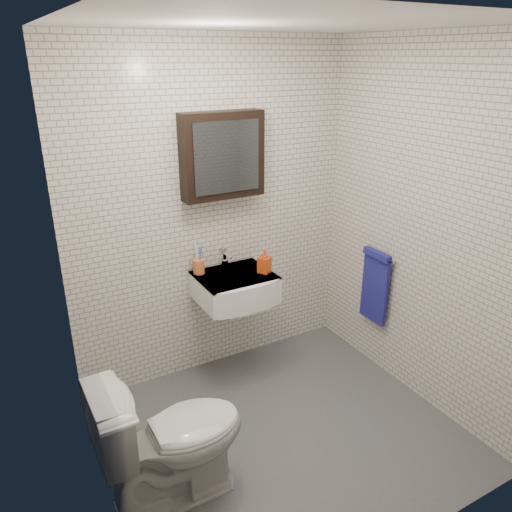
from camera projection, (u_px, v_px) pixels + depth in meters
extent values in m
cube|color=#4A4D51|center=(282.00, 433.00, 3.34)|extent=(2.20, 2.00, 0.01)
cube|color=silver|center=(214.00, 216.00, 3.68)|extent=(2.20, 0.02, 2.50)
cube|color=silver|center=(417.00, 343.00, 2.06)|extent=(2.20, 0.02, 2.50)
cube|color=silver|center=(91.00, 305.00, 2.37)|extent=(0.02, 2.00, 2.50)
cube|color=silver|center=(424.00, 231.00, 3.37)|extent=(0.02, 2.00, 2.50)
cube|color=white|center=(293.00, 22.00, 2.40)|extent=(2.20, 2.00, 0.02)
cube|color=white|center=(235.00, 287.00, 3.71)|extent=(0.55, 0.45, 0.20)
cylinder|color=silver|center=(233.00, 275.00, 3.69)|extent=(0.31, 0.31, 0.02)
cylinder|color=silver|center=(233.00, 274.00, 3.69)|extent=(0.04, 0.04, 0.01)
cube|color=white|center=(234.00, 275.00, 3.67)|extent=(0.55, 0.45, 0.01)
cylinder|color=silver|center=(224.00, 263.00, 3.79)|extent=(0.06, 0.06, 0.06)
cylinder|color=silver|center=(224.00, 256.00, 3.77)|extent=(0.03, 0.03, 0.08)
cylinder|color=silver|center=(228.00, 255.00, 3.71)|extent=(0.02, 0.12, 0.02)
cube|color=silver|center=(222.00, 248.00, 3.77)|extent=(0.02, 0.09, 0.01)
cube|color=black|center=(222.00, 156.00, 3.47)|extent=(0.60, 0.14, 0.60)
cube|color=#3F444C|center=(227.00, 157.00, 3.41)|extent=(0.49, 0.01, 0.49)
cylinder|color=silver|center=(380.00, 256.00, 3.74)|extent=(0.02, 0.30, 0.02)
cylinder|color=silver|center=(370.00, 250.00, 3.86)|extent=(0.04, 0.02, 0.02)
cylinder|color=silver|center=(394.00, 261.00, 3.65)|extent=(0.04, 0.02, 0.02)
cube|color=navy|center=(375.00, 289.00, 3.84)|extent=(0.03, 0.26, 0.54)
cube|color=navy|center=(377.00, 255.00, 3.73)|extent=(0.05, 0.26, 0.05)
cylinder|color=#CE6333|center=(199.00, 266.00, 3.67)|extent=(0.11, 0.11, 0.11)
cylinder|color=white|center=(197.00, 259.00, 3.63)|extent=(0.02, 0.03, 0.20)
cylinder|color=#4253D3|center=(201.00, 259.00, 3.65)|extent=(0.02, 0.02, 0.18)
cylinder|color=white|center=(197.00, 256.00, 3.66)|extent=(0.02, 0.04, 0.21)
cylinder|color=#4253D3|center=(200.00, 257.00, 3.67)|extent=(0.03, 0.04, 0.19)
imported|color=orange|center=(264.00, 261.00, 3.67)|extent=(0.11, 0.11, 0.18)
imported|color=silver|center=(172.00, 438.00, 2.72)|extent=(0.82, 0.47, 0.83)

